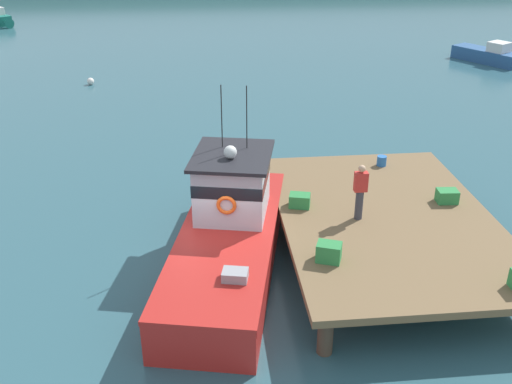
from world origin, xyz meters
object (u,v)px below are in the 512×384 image
at_px(crate_single_by_cleat, 329,252).
at_px(crate_single_far, 300,200).
at_px(main_fishing_boat, 230,228).
at_px(mooring_buoy_outer, 91,81).
at_px(deckhand_by_the_boat, 360,191).
at_px(crate_stack_near_edge, 447,196).
at_px(moored_boat_far_right, 492,56).
at_px(bait_bucket, 382,161).

bearing_deg(crate_single_by_cleat, crate_single_far, 94.41).
height_order(main_fishing_boat, mooring_buoy_outer, main_fishing_boat).
distance_m(deckhand_by_the_boat, mooring_buoy_outer, 21.83).
xyz_separation_m(main_fishing_boat, mooring_buoy_outer, (-6.72, 19.02, -0.81)).
bearing_deg(crate_single_by_cleat, mooring_buoy_outer, 113.09).
height_order(crate_stack_near_edge, moored_boat_far_right, crate_stack_near_edge).
bearing_deg(mooring_buoy_outer, deckhand_by_the_boat, -61.63).
relative_size(deckhand_by_the_boat, moored_boat_far_right, 0.31).
height_order(bait_bucket, mooring_buoy_outer, bait_bucket).
bearing_deg(main_fishing_boat, crate_single_far, 20.17).
distance_m(main_fishing_boat, bait_bucket, 6.40).
distance_m(crate_single_far, crate_single_by_cleat, 2.98).
bearing_deg(crate_single_far, moored_boat_far_right, 52.47).
bearing_deg(crate_single_far, crate_single_by_cleat, -85.59).
height_order(bait_bucket, moored_boat_far_right, bait_bucket).
bearing_deg(mooring_buoy_outer, moored_boat_far_right, 5.83).
relative_size(crate_single_far, deckhand_by_the_boat, 0.37).
bearing_deg(crate_single_far, mooring_buoy_outer, 115.78).
bearing_deg(deckhand_by_the_boat, main_fishing_boat, 178.10).
bearing_deg(crate_stack_near_edge, moored_boat_far_right, 61.09).
height_order(crate_single_far, deckhand_by_the_boat, deckhand_by_the_boat).
distance_m(crate_single_far, deckhand_by_the_boat, 1.88).
height_order(main_fishing_boat, crate_single_by_cleat, main_fishing_boat).
relative_size(main_fishing_boat, moored_boat_far_right, 1.88).
bearing_deg(crate_stack_near_edge, crate_single_by_cleat, -146.08).
height_order(crate_stack_near_edge, bait_bucket, crate_stack_near_edge).
height_order(deckhand_by_the_boat, mooring_buoy_outer, deckhand_by_the_boat).
bearing_deg(moored_boat_far_right, crate_single_by_cleat, -123.53).
distance_m(bait_bucket, mooring_buoy_outer, 19.72).
distance_m(crate_single_far, bait_bucket, 4.24).
bearing_deg(moored_boat_far_right, mooring_buoy_outer, -174.17).
height_order(deckhand_by_the_boat, moored_boat_far_right, deckhand_by_the_boat).
height_order(crate_stack_near_edge, deckhand_by_the_boat, deckhand_by_the_boat).
bearing_deg(mooring_buoy_outer, crate_stack_near_edge, -54.33).
bearing_deg(bait_bucket, crate_single_far, -140.37).
relative_size(crate_single_by_cleat, deckhand_by_the_boat, 0.37).
xyz_separation_m(crate_stack_near_edge, mooring_buoy_outer, (-13.21, 18.41, -1.20)).
xyz_separation_m(crate_single_by_cleat, bait_bucket, (3.04, 5.67, -0.07)).
height_order(main_fishing_boat, deckhand_by_the_boat, main_fishing_boat).
bearing_deg(moored_boat_far_right, main_fishing_boat, -129.96).
xyz_separation_m(deckhand_by_the_boat, moored_boat_far_right, (14.44, 21.67, -1.58)).
bearing_deg(bait_bucket, mooring_buoy_outer, 127.86).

